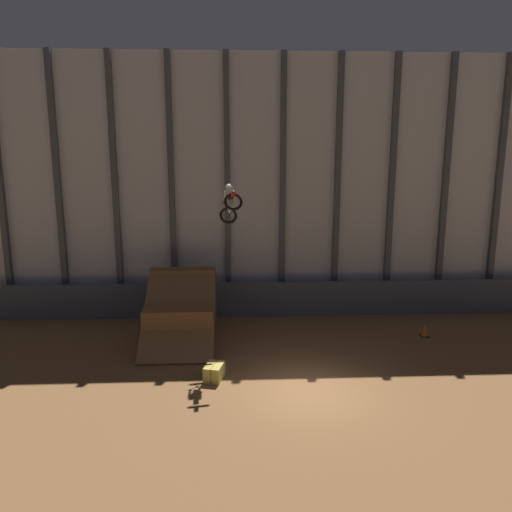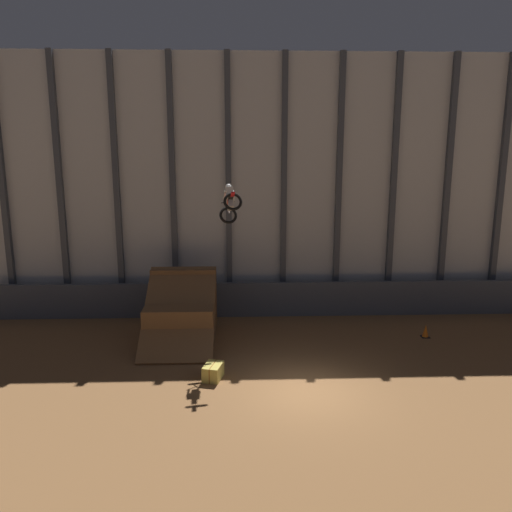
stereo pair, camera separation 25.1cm
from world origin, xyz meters
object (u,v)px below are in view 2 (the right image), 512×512
(rider_bike_solo, at_px, (230,203))
(traffic_cone_near_ramp, at_px, (426,331))
(dirt_ramp, at_px, (182,314))
(hay_bale_trackside, at_px, (213,372))

(rider_bike_solo, relative_size, traffic_cone_near_ramp, 3.06)
(dirt_ramp, relative_size, rider_bike_solo, 2.59)
(dirt_ramp, bearing_deg, rider_bike_solo, -36.21)
(traffic_cone_near_ramp, distance_m, hay_bale_trackside, 10.11)
(dirt_ramp, xyz_separation_m, traffic_cone_near_ramp, (10.93, -0.51, -0.75))
(hay_bale_trackside, bearing_deg, rider_bike_solo, 76.86)
(traffic_cone_near_ramp, relative_size, hay_bale_trackside, 0.57)
(dirt_ramp, xyz_separation_m, rider_bike_solo, (2.24, -1.64, 5.14))
(hay_bale_trackside, bearing_deg, dirt_ramp, 110.01)
(rider_bike_solo, relative_size, hay_bale_trackside, 1.74)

